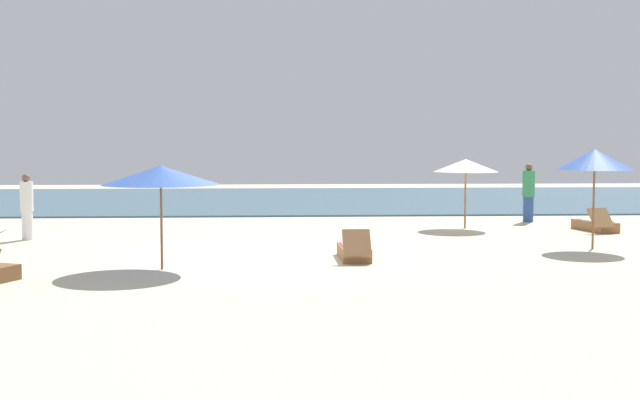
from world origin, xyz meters
The scene contains 9 objects.
ground_plane centered at (0.00, 0.00, 0.00)m, with size 60.00×60.00×0.00m, color beige.
ocean_water centered at (0.00, 17.00, 0.03)m, with size 48.00×16.00×0.06m, color #3D6075.
umbrella_0 centered at (7.44, 0.59, 2.08)m, with size 1.73×1.73×2.33m.
umbrella_1 centered at (-2.15, -1.89, 1.84)m, with size 2.27×2.27×2.03m.
umbrella_4 centered at (5.54, 5.23, 1.81)m, with size 1.86×1.86×2.00m.
lounger_1 centered at (9.02, 4.30, 0.18)m, with size 0.89×1.77×0.69m.
lounger_2 centered at (1.73, -0.74, 0.18)m, with size 0.62×1.69×0.69m.
person_0 centered at (-6.25, 3.11, 0.85)m, with size 0.45×0.45×1.68m.
person_1 centered at (7.95, 6.97, 0.91)m, with size 0.38×0.38×1.82m.
Camera 1 is at (0.10, -17.48, 2.47)m, focal length 44.81 mm.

